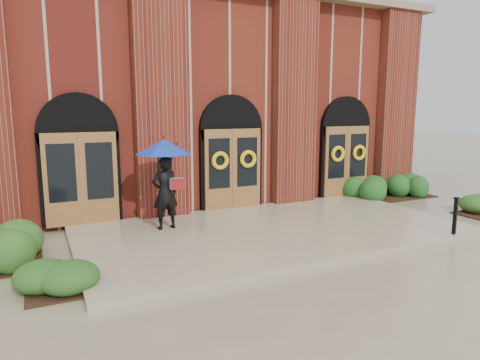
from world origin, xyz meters
TOP-DOWN VIEW (x-y plane):
  - ground at (0.00, 0.00)m, footprint 90.00×90.00m
  - landing at (0.00, 0.15)m, footprint 10.00×5.30m
  - church_building at (0.00, 8.78)m, footprint 16.20×12.53m
  - man_with_umbrella at (-2.60, 1.29)m, footprint 1.64×1.64m
  - metal_post at (3.80, -2.35)m, footprint 0.16×0.16m
  - hedge_wall_right at (6.23, 2.20)m, footprint 3.06×1.22m
  - hedge_front_left at (-5.10, -1.16)m, footprint 1.51×1.29m

SIDE VIEW (x-z plane):
  - ground at x=0.00m, z-range 0.00..0.00m
  - landing at x=0.00m, z-range 0.00..0.15m
  - hedge_front_left at x=-5.10m, z-range 0.00..0.53m
  - hedge_wall_right at x=6.23m, z-range 0.00..0.79m
  - metal_post at x=3.80m, z-range 0.17..1.12m
  - man_with_umbrella at x=-2.60m, z-range 0.62..2.98m
  - church_building at x=0.00m, z-range 0.00..7.00m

